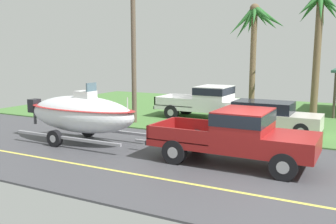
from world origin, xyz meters
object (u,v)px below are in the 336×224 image
(palm_tree_near_right, at_px, (318,23))
(palm_tree_mid, at_px, (256,29))
(boat_on_trailer, at_px, (81,114))
(parked_pickup_background, at_px, (213,101))
(parked_sedan_near, at_px, (267,117))
(pickup_truck_towing, at_px, (242,134))
(utility_pole, at_px, (134,50))

(palm_tree_near_right, bearing_deg, palm_tree_mid, -177.40)
(boat_on_trailer, height_order, parked_pickup_background, boat_on_trailer)
(parked_sedan_near, bearing_deg, pickup_truck_towing, -84.57)
(parked_pickup_background, relative_size, palm_tree_near_right, 0.83)
(boat_on_trailer, xyz_separation_m, utility_pole, (-0.44, 4.57, 2.56))
(boat_on_trailer, xyz_separation_m, parked_sedan_near, (6.04, 5.66, -0.50))
(boat_on_trailer, height_order, palm_tree_near_right, palm_tree_near_right)
(utility_pole, bearing_deg, parked_pickup_background, 40.73)
(boat_on_trailer, bearing_deg, pickup_truck_towing, 0.00)
(parked_pickup_background, xyz_separation_m, palm_tree_mid, (1.46, 2.65, 3.90))
(palm_tree_near_right, xyz_separation_m, palm_tree_mid, (-3.26, -0.15, -0.23))
(pickup_truck_towing, distance_m, parked_sedan_near, 5.70)
(pickup_truck_towing, relative_size, parked_sedan_near, 1.19)
(parked_sedan_near, bearing_deg, boat_on_trailer, -136.84)
(parked_pickup_background, relative_size, palm_tree_mid, 0.90)
(parked_pickup_background, distance_m, parked_sedan_near, 3.68)
(utility_pole, bearing_deg, parked_sedan_near, 9.58)
(parked_sedan_near, bearing_deg, utility_pole, -170.42)
(parked_sedan_near, distance_m, palm_tree_mid, 6.33)
(palm_tree_mid, bearing_deg, parked_sedan_near, -67.48)
(parked_pickup_background, bearing_deg, utility_pole, -139.27)
(boat_on_trailer, height_order, palm_tree_mid, palm_tree_mid)
(parked_pickup_background, bearing_deg, pickup_truck_towing, -62.69)
(parked_pickup_background, relative_size, parked_sedan_near, 1.23)
(boat_on_trailer, height_order, parked_sedan_near, boat_on_trailer)
(boat_on_trailer, xyz_separation_m, palm_tree_near_right, (7.50, 10.15, 3.98))
(parked_pickup_background, distance_m, utility_pole, 5.04)
(boat_on_trailer, bearing_deg, palm_tree_near_right, 53.51)
(boat_on_trailer, distance_m, utility_pole, 5.26)
(parked_pickup_background, height_order, utility_pole, utility_pole)
(utility_pole, bearing_deg, pickup_truck_towing, -33.09)
(palm_tree_near_right, height_order, utility_pole, utility_pole)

